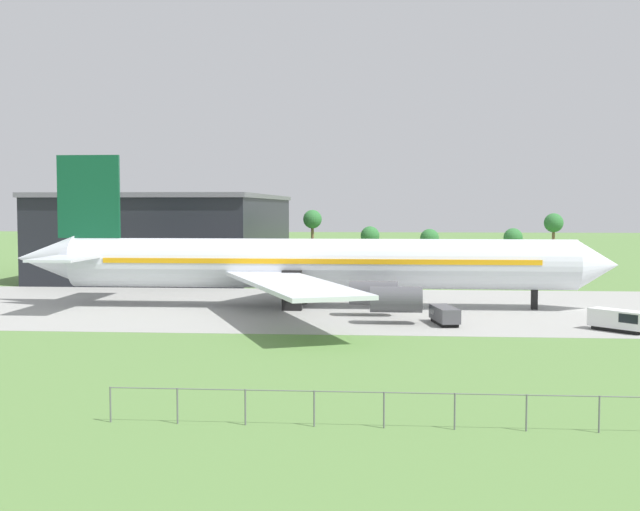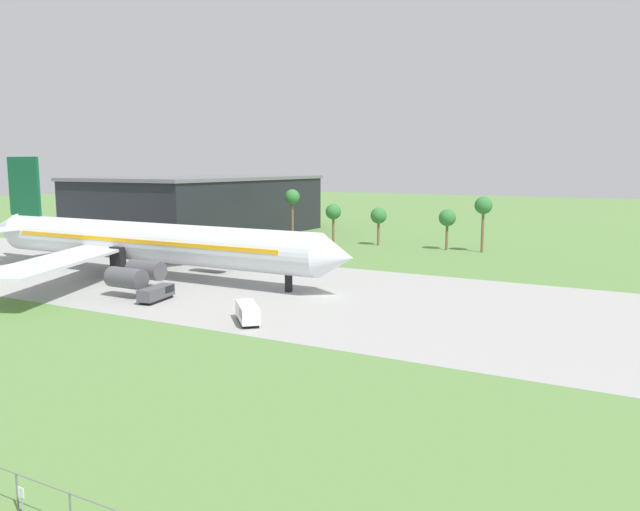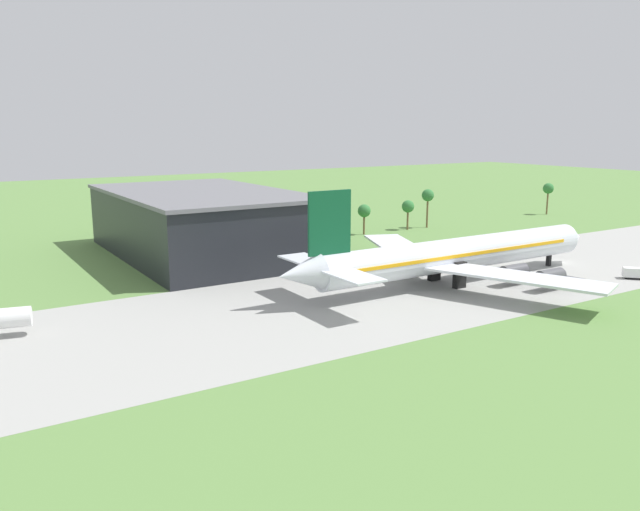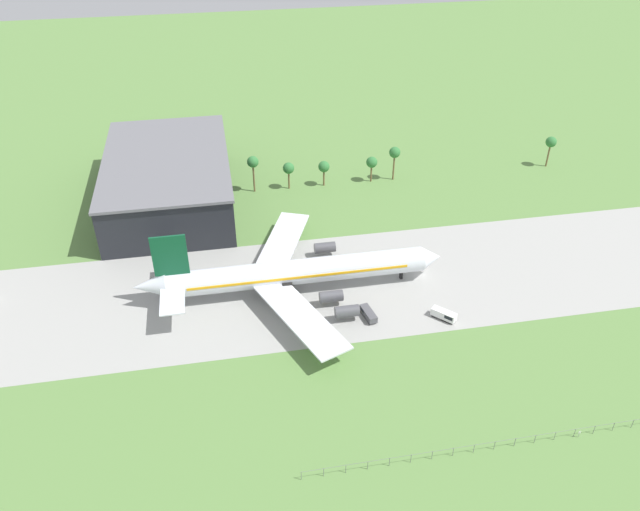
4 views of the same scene
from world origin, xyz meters
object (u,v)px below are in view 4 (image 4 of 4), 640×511
jet_airliner (293,273)px  baggage_tug (368,313)px  terminal_building (169,179)px  no_stopping_sign (579,433)px  catering_van (445,315)px

jet_airliner → baggage_tug: size_ratio=12.11×
baggage_tug → terminal_building: 80.37m
no_stopping_sign → terminal_building: 131.77m
baggage_tug → catering_van: catering_van is taller
no_stopping_sign → terminal_building: size_ratio=0.03×
jet_airliner → no_stopping_sign: bearing=-50.0°
catering_van → terminal_building: size_ratio=0.09×
jet_airliner → no_stopping_sign: jet_airliner is taller
catering_van → no_stopping_sign: bearing=-71.0°
catering_van → jet_airliner: bearing=152.4°
baggage_tug → no_stopping_sign: baggage_tug is taller
terminal_building → jet_airliner: bearing=-59.9°
baggage_tug → terminal_building: terminal_building is taller
terminal_building → no_stopping_sign: bearing=-54.5°
jet_airliner → baggage_tug: bearing=-40.2°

